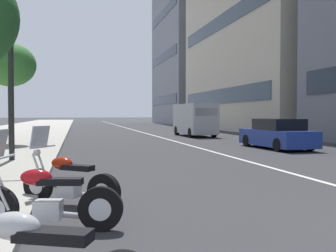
% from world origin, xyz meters
% --- Properties ---
extents(sidewalk_right_plaza, '(160.00, 9.28, 0.15)m').
position_xyz_m(sidewalk_right_plaza, '(30.00, 11.38, 0.07)').
color(sidewalk_right_plaza, '#A39E93').
rests_on(sidewalk_right_plaza, ground).
extents(lane_centre_stripe, '(110.00, 0.16, 0.01)m').
position_xyz_m(lane_centre_stripe, '(35.00, 0.00, 0.00)').
color(lane_centre_stripe, silver).
rests_on(lane_centre_stripe, ground).
extents(motorcycle_under_tarp, '(0.75, 2.15, 1.49)m').
position_xyz_m(motorcycle_under_tarp, '(2.43, 6.47, 0.44)').
color(motorcycle_under_tarp, black).
rests_on(motorcycle_under_tarp, ground).
extents(motorcycle_by_sign_pole, '(1.43, 1.79, 1.48)m').
position_xyz_m(motorcycle_by_sign_pole, '(3.99, 6.18, 0.44)').
color(motorcycle_by_sign_pole, black).
rests_on(motorcycle_by_sign_pole, ground).
extents(car_lead_in_lane, '(4.70, 2.04, 1.48)m').
position_xyz_m(car_lead_in_lane, '(14.13, -3.65, 0.69)').
color(car_lead_in_lane, navy).
rests_on(car_lead_in_lane, ground).
extents(delivery_van_ahead, '(5.48, 2.14, 2.50)m').
position_xyz_m(delivery_van_ahead, '(25.64, -2.91, 1.34)').
color(delivery_van_ahead, '#B7B7BC').
rests_on(delivery_van_ahead, ground).
extents(street_lamp_with_banners, '(1.26, 2.38, 8.35)m').
position_xyz_m(street_lamp_with_banners, '(10.64, 7.83, 5.12)').
color(street_lamp_with_banners, '#232326').
rests_on(street_lamp_with_banners, sidewalk_right_plaza).
extents(street_tree_by_lamp_post, '(2.67, 2.67, 5.28)m').
position_xyz_m(street_tree_by_lamp_post, '(18.49, 9.40, 4.27)').
color(street_tree_by_lamp_post, '#473323').
rests_on(street_tree_by_lamp_post, sidewalk_right_plaza).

